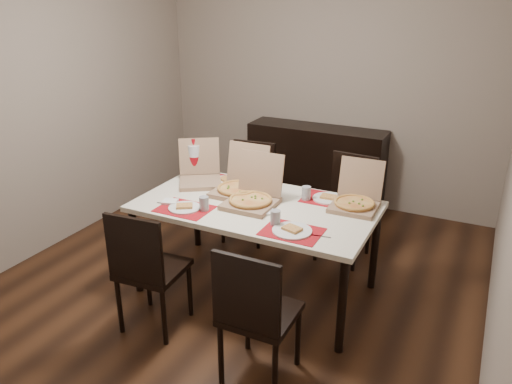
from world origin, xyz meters
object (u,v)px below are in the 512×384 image
Objects in this scene: chair_far_right at (348,202)px; soda_bottle at (194,160)px; dining_table at (256,212)px; chair_near_right at (255,312)px; dip_bowl at (268,198)px; chair_far_left at (250,186)px; sideboard at (315,167)px; pizza_box_center at (252,197)px; chair_near_left at (147,267)px.

soda_bottle is at bearing -155.26° from chair_far_right.
soda_bottle reaches higher than dining_table.
dip_bowl is at bearing 111.30° from chair_near_right.
dining_table is 1.94× the size of chair_far_left.
dining_table is at bearing 115.96° from chair_near_right.
dip_bowl is at bearing -14.13° from soda_bottle.
sideboard is at bearing 123.82° from chair_far_right.
chair_near_right is 1.00× the size of chair_far_left.
sideboard is at bearing 73.15° from chair_far_left.
sideboard is 1.93m from pizza_box_center.
sideboard is at bearing 102.84° from chair_near_right.
dip_bowl is at bearing -119.10° from chair_far_right.
sideboard is 13.77× the size of dip_bowl.
pizza_box_center is (0.16, -1.89, 0.36)m from sideboard.
sideboard is 2.88m from chair_near_right.
chair_near_left reaches higher than dining_table.
chair_far_right is (0.66, -0.98, 0.06)m from sideboard.
sideboard is 0.83× the size of dining_table.
dip_bowl is 0.32× the size of soda_bottle.
chair_near_right is 1.80m from soda_bottle.
chair_far_left is (-0.95, 1.80, 0.00)m from chair_near_right.
chair_far_right is 2.28× the size of pizza_box_center.
chair_far_right is 0.92m from dip_bowl.
sideboard is 1.61× the size of chair_near_left.
soda_bottle reaches higher than chair_near_left.
chair_near_left reaches higher than sideboard.
chair_far_right is (0.91, 1.70, 0.00)m from chair_near_left.
dining_table is 16.53× the size of dip_bowl.
chair_near_left is at bearing -74.09° from soda_bottle.
chair_near_left is at bearing -88.21° from chair_far_left.
chair_near_left is 1.67m from chair_far_left.
dip_bowl is 0.84m from soda_bottle.
chair_near_left is 8.54× the size of dip_bowl.
sideboard is 1.61× the size of chair_near_right.
chair_far_right is at bearing 62.20° from dining_table.
dining_table is 0.13m from pizza_box_center.
pizza_box_center reaches higher than dining_table.
soda_bottle is (-1.22, 1.26, 0.38)m from chair_near_right.
pizza_box_center is (-0.49, -0.91, 0.30)m from chair_far_right.
soda_bottle is (-0.58, -1.55, 0.44)m from sideboard.
sideboard is 1.79m from dip_bowl.
chair_far_left is 8.54× the size of dip_bowl.
sideboard is 1.71m from soda_bottle.
soda_bottle is (-0.76, 0.33, 0.21)m from dining_table.
dip_bowl is (0.48, 0.93, 0.25)m from chair_near_left.
pizza_box_center is at bearing 62.09° from chair_near_left.
chair_near_right is at bearing -77.16° from sideboard.
chair_far_right is 8.54× the size of dip_bowl.
pizza_box_center is at bearing 117.48° from chair_near_right.
sideboard is at bearing 95.61° from dining_table.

